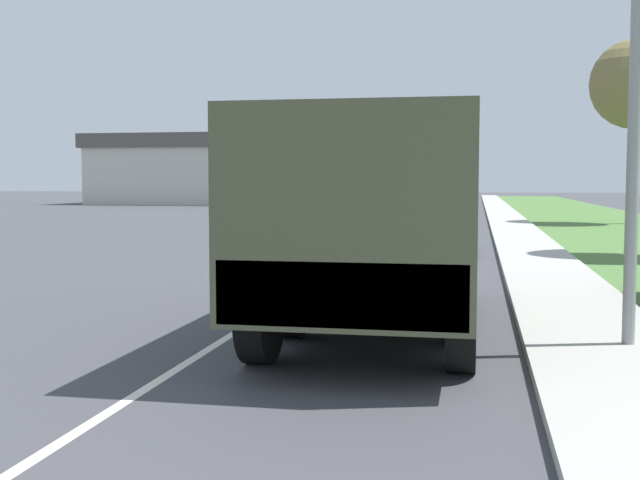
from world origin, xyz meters
TOP-DOWN VIEW (x-y plane):
  - ground_plane at (0.00, 40.00)m, footprint 180.00×180.00m
  - lane_centre_stripe at (0.00, 40.00)m, footprint 0.12×120.00m
  - sidewalk_right at (4.50, 40.00)m, footprint 1.80×120.00m
  - grass_strip_right at (8.90, 40.00)m, footprint 7.00×120.00m
  - military_truck at (1.84, 8.95)m, footprint 2.43×6.81m
  - car_nearest_ahead at (2.07, 20.89)m, footprint 1.94×4.16m
  - car_second_ahead at (-1.92, 34.44)m, footprint 1.74×4.06m
  - car_third_ahead at (-2.16, 43.30)m, footprint 1.76×4.80m
  - car_fourth_ahead at (1.80, 54.00)m, footprint 1.77×4.15m
  - tree_far_right at (9.88, 36.48)m, footprint 3.97×3.97m
  - building_distant at (-18.13, 62.39)m, footprint 20.07×10.17m

SIDE VIEW (x-z plane):
  - ground_plane at x=0.00m, z-range 0.00..0.00m
  - lane_centre_stripe at x=0.00m, z-range 0.00..0.00m
  - grass_strip_right at x=8.90m, z-range 0.00..0.02m
  - sidewalk_right at x=4.50m, z-range 0.00..0.12m
  - car_nearest_ahead at x=2.07m, z-range -0.06..1.36m
  - car_second_ahead at x=-1.92m, z-range -0.08..1.44m
  - car_fourth_ahead at x=1.80m, z-range -0.08..1.49m
  - car_third_ahead at x=-2.16m, z-range -0.10..1.63m
  - military_truck at x=1.84m, z-range 0.22..2.91m
  - building_distant at x=-18.13m, z-range 0.04..5.70m
  - tree_far_right at x=9.88m, z-range 2.09..10.29m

